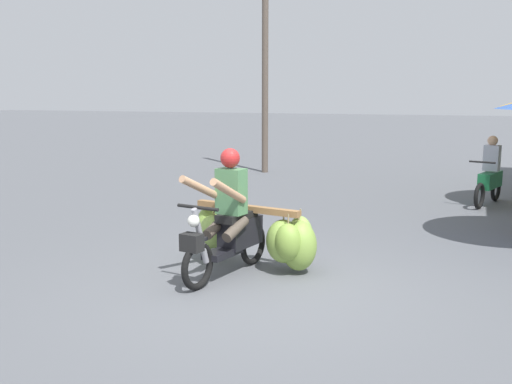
# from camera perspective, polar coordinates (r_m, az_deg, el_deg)

# --- Properties ---
(ground_plane) EXTENTS (120.00, 120.00, 0.00)m
(ground_plane) POSITION_cam_1_polar(r_m,az_deg,el_deg) (6.76, 0.73, -9.78)
(ground_plane) COLOR #56595E
(motorbike_main_loaded) EXTENTS (1.85, 1.91, 1.58)m
(motorbike_main_loaded) POSITION_cam_1_polar(r_m,az_deg,el_deg) (7.52, -0.34, -3.90)
(motorbike_main_loaded) COLOR black
(motorbike_main_loaded) RESTS_ON ground
(motorbike_distant_ahead_left) EXTENTS (0.66, 1.57, 1.40)m
(motorbike_distant_ahead_left) POSITION_cam_1_polar(r_m,az_deg,el_deg) (12.87, 21.64, 1.37)
(motorbike_distant_ahead_left) COLOR black
(motorbike_distant_ahead_left) RESTS_ON ground
(utility_pole) EXTENTS (0.18, 0.18, 6.64)m
(utility_pole) POSITION_cam_1_polar(r_m,az_deg,el_deg) (16.93, 0.89, 13.13)
(utility_pole) COLOR brown
(utility_pole) RESTS_ON ground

